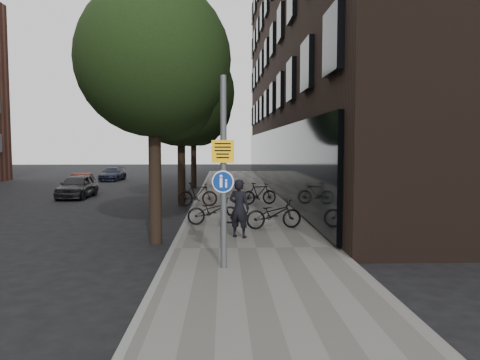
{
  "coord_description": "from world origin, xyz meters",
  "views": [
    {
      "loc": [
        -0.62,
        -9.04,
        2.88
      ],
      "look_at": [
        -0.21,
        2.63,
        2.0
      ],
      "focal_mm": 35.0,
      "sensor_mm": 36.0,
      "label": 1
    }
  ],
  "objects_px": {
    "signpost": "(223,172)",
    "parked_car_near": "(77,186)",
    "pedestrian": "(239,208)",
    "parked_bike_facade_near": "(274,214)"
  },
  "relations": [
    {
      "from": "signpost",
      "to": "parked_car_near",
      "type": "bearing_deg",
      "value": 126.95
    },
    {
      "from": "signpost",
      "to": "parked_car_near",
      "type": "relative_size",
      "value": 1.15
    },
    {
      "from": "pedestrian",
      "to": "parked_bike_facade_near",
      "type": "relative_size",
      "value": 0.93
    },
    {
      "from": "parked_bike_facade_near",
      "to": "pedestrian",
      "type": "bearing_deg",
      "value": 128.88
    },
    {
      "from": "parked_car_near",
      "to": "pedestrian",
      "type": "bearing_deg",
      "value": -53.72
    },
    {
      "from": "pedestrian",
      "to": "parked_bike_facade_near",
      "type": "bearing_deg",
      "value": -105.03
    },
    {
      "from": "pedestrian",
      "to": "parked_car_near",
      "type": "height_order",
      "value": "pedestrian"
    },
    {
      "from": "signpost",
      "to": "parked_car_near",
      "type": "xyz_separation_m",
      "value": [
        -7.93,
        15.16,
        -1.65
      ]
    },
    {
      "from": "signpost",
      "to": "parked_car_near",
      "type": "distance_m",
      "value": 17.19
    },
    {
      "from": "signpost",
      "to": "parked_bike_facade_near",
      "type": "relative_size",
      "value": 2.28
    }
  ]
}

